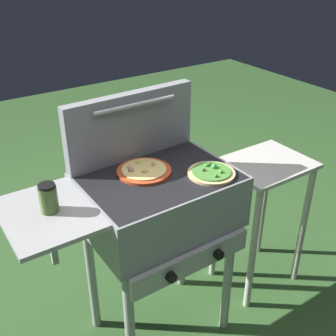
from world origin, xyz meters
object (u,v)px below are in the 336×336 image
(pizza_cheese, at_px, (144,171))
(pizza_veggie, at_px, (211,172))
(sauce_jar, at_px, (48,198))
(grill, at_px, (156,205))
(prep_table, at_px, (262,198))

(pizza_cheese, distance_m, pizza_veggie, 0.29)
(pizza_veggie, xyz_separation_m, sauce_jar, (-0.66, 0.12, 0.05))
(pizza_cheese, relative_size, pizza_veggie, 1.16)
(grill, bearing_deg, sauce_jar, 179.12)
(grill, bearing_deg, pizza_veggie, -28.91)
(pizza_cheese, height_order, sauce_jar, sauce_jar)
(grill, relative_size, pizza_cheese, 4.13)
(pizza_cheese, relative_size, sauce_jar, 2.10)
(pizza_cheese, bearing_deg, prep_table, -4.54)
(grill, height_order, sauce_jar, sauce_jar)
(prep_table, bearing_deg, pizza_veggie, -165.91)
(grill, xyz_separation_m, pizza_cheese, (-0.02, 0.06, 0.15))
(grill, height_order, pizza_veggie, pizza_veggie)
(pizza_veggie, bearing_deg, pizza_cheese, 142.78)
(pizza_veggie, relative_size, prep_table, 0.26)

